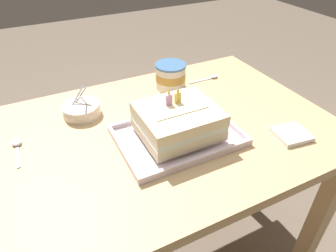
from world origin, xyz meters
The scene contains 8 objects.
dining_table centered at (0.00, 0.00, 0.65)m, with size 1.18×0.79×0.75m.
foil_tray centered at (0.03, -0.07, 0.76)m, with size 0.38×0.27×0.02m.
birthday_cake centered at (0.03, -0.07, 0.82)m, with size 0.24×0.21×0.13m.
bowl_stack centered at (-0.21, 0.20, 0.77)m, with size 0.13×0.13×0.10m.
ice_cream_tub centered at (0.17, 0.24, 0.81)m, with size 0.12×0.12×0.10m.
serving_spoon_near_tray centered at (-0.43, 0.11, 0.76)m, with size 0.03×0.13×0.01m.
serving_spoon_by_bowls centered at (0.36, 0.23, 0.76)m, with size 0.14×0.03×0.01m.
napkin_pile centered at (0.37, -0.23, 0.76)m, with size 0.12×0.11×0.02m.
Camera 1 is at (-0.33, -0.74, 1.35)m, focal length 32.21 mm.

